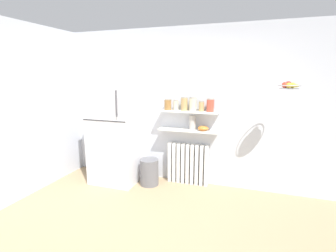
{
  "coord_description": "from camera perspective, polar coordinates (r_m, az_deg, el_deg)",
  "views": [
    {
      "loc": [
        1.03,
        -2.05,
        1.84
      ],
      "look_at": [
        -0.23,
        1.6,
        1.05
      ],
      "focal_mm": 26.97,
      "sensor_mm": 36.0,
      "label": 1
    }
  ],
  "objects": [
    {
      "name": "storage_jar_1",
      "position": [
        4.16,
        1.8,
        4.77
      ],
      "size": [
        0.08,
        0.08,
        0.17
      ],
      "color": "beige",
      "rests_on": "wall_shelf_upper"
    },
    {
      "name": "ground_plane",
      "position": [
        3.31,
        -2.6,
        -22.23
      ],
      "size": [
        7.04,
        7.04,
        0.0
      ],
      "primitive_type": "plane",
      "color": "#9E8460"
    },
    {
      "name": "hanging_fruit_basket",
      "position": [
        3.65,
        25.7,
        8.22
      ],
      "size": [
        0.29,
        0.29,
        0.1
      ],
      "color": "#B2B2B7"
    },
    {
      "name": "storage_jar_0",
      "position": [
        4.2,
        -0.06,
        4.93
      ],
      "size": [
        0.11,
        0.11,
        0.19
      ],
      "color": "olive",
      "rests_on": "wall_shelf_upper"
    },
    {
      "name": "side_wall_left",
      "position": [
        4.25,
        -31.75,
        2.53
      ],
      "size": [
        0.1,
        4.8,
        2.6
      ],
      "primitive_type": "cube",
      "color": "silver",
      "rests_on": "ground_plane"
    },
    {
      "name": "back_wall",
      "position": [
        4.26,
        4.93,
        4.23
      ],
      "size": [
        7.04,
        0.1,
        2.6
      ],
      "primitive_type": "cube",
      "color": "silver",
      "rests_on": "ground_plane"
    },
    {
      "name": "refrigerator",
      "position": [
        4.42,
        -11.69,
        -0.99
      ],
      "size": [
        0.78,
        0.73,
        1.8
      ],
      "color": "silver",
      "rests_on": "ground_plane"
    },
    {
      "name": "storage_jar_3",
      "position": [
        4.08,
        5.62,
        4.93
      ],
      "size": [
        0.12,
        0.12,
        0.22
      ],
      "color": "beige",
      "rests_on": "wall_shelf_upper"
    },
    {
      "name": "wall_shelf_upper",
      "position": [
        4.11,
        4.62,
        3.29
      ],
      "size": [
        0.99,
        0.22,
        0.02
      ],
      "primitive_type": "cube",
      "color": "white"
    },
    {
      "name": "radiator",
      "position": [
        4.36,
        4.53,
        -8.51
      ],
      "size": [
        0.69,
        0.12,
        0.69
      ],
      "color": "white",
      "rests_on": "ground_plane"
    },
    {
      "name": "trash_bin",
      "position": [
        4.35,
        -4.25,
        -10.31
      ],
      "size": [
        0.31,
        0.31,
        0.45
      ],
      "primitive_type": "cylinder",
      "color": "slate",
      "rests_on": "ground_plane"
    },
    {
      "name": "wall_shelf_lower",
      "position": [
        4.17,
        4.55,
        -0.98
      ],
      "size": [
        0.99,
        0.22,
        0.02
      ],
      "primitive_type": "cube",
      "color": "white"
    },
    {
      "name": "storage_jar_2",
      "position": [
        4.11,
        3.69,
        5.03
      ],
      "size": [
        0.11,
        0.11,
        0.22
      ],
      "color": "tan",
      "rests_on": "wall_shelf_upper"
    },
    {
      "name": "storage_jar_4",
      "position": [
        4.05,
        7.56,
        4.47
      ],
      "size": [
        0.09,
        0.09,
        0.17
      ],
      "color": "tan",
      "rests_on": "wall_shelf_upper"
    },
    {
      "name": "vase",
      "position": [
        4.12,
        5.56,
        0.72
      ],
      "size": [
        0.1,
        0.1,
        0.24
      ],
      "primitive_type": "cylinder",
      "color": "#B2ADA8",
      "rests_on": "wall_shelf_lower"
    },
    {
      "name": "storage_jar_5",
      "position": [
        4.02,
        9.55,
        4.67
      ],
      "size": [
        0.12,
        0.12,
        0.21
      ],
      "color": "#C64C38",
      "rests_on": "wall_shelf_upper"
    },
    {
      "name": "shelf_bowl",
      "position": [
        4.1,
        7.95,
        -0.51
      ],
      "size": [
        0.17,
        0.17,
        0.08
      ],
      "primitive_type": "ellipsoid",
      "color": "orange",
      "rests_on": "wall_shelf_lower"
    }
  ]
}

